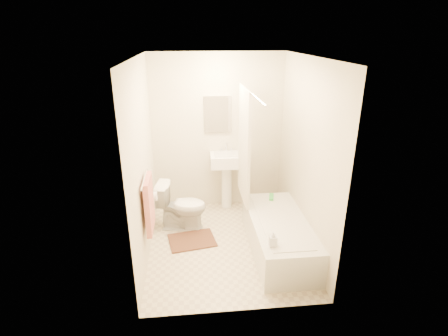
{
  "coord_description": "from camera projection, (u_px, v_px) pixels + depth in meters",
  "views": [
    {
      "loc": [
        -0.44,
        -3.96,
        2.66
      ],
      "look_at": [
        0.0,
        0.25,
        1.0
      ],
      "focal_mm": 28.0,
      "sensor_mm": 36.0,
      "label": 1
    }
  ],
  "objects": [
    {
      "name": "curtain_rod",
      "position": [
        251.0,
        92.0,
        4.07
      ],
      "size": [
        0.03,
        1.7,
        0.03
      ],
      "primitive_type": "cylinder",
      "rotation": [
        1.57,
        0.0,
        0.0
      ],
      "color": "silver",
      "rests_on": "wall_back"
    },
    {
      "name": "wall_back",
      "position": [
        218.0,
        133.0,
        5.35
      ],
      "size": [
        2.0,
        0.02,
        2.4
      ],
      "primitive_type": "cube",
      "color": "beige",
      "rests_on": "ground"
    },
    {
      "name": "sink",
      "position": [
        227.0,
        179.0,
        5.49
      ],
      "size": [
        0.52,
        0.42,
        1.0
      ],
      "primitive_type": null,
      "rotation": [
        0.0,
        0.0,
        -0.03
      ],
      "color": "white",
      "rests_on": "floor"
    },
    {
      "name": "floor",
      "position": [
        226.0,
        244.0,
        4.68
      ],
      "size": [
        2.4,
        2.4,
        0.0
      ],
      "primitive_type": "plane",
      "color": "beige",
      "rests_on": "ground"
    },
    {
      "name": "shower_curtain",
      "position": [
        244.0,
        145.0,
        4.72
      ],
      "size": [
        0.04,
        0.8,
        1.55
      ],
      "primitive_type": "cube",
      "color": "silver",
      "rests_on": "curtain_rod"
    },
    {
      "name": "wall_right",
      "position": [
        306.0,
        157.0,
        4.33
      ],
      "size": [
        0.02,
        2.4,
        2.4
      ],
      "primitive_type": "cube",
      "color": "beige",
      "rests_on": "ground"
    },
    {
      "name": "toilet_paper",
      "position": [
        153.0,
        196.0,
        4.44
      ],
      "size": [
        0.11,
        0.12,
        0.12
      ],
      "primitive_type": "cylinder",
      "rotation": [
        0.0,
        1.57,
        0.0
      ],
      "color": "white",
      "rests_on": "wall_left"
    },
    {
      "name": "towel_bar",
      "position": [
        144.0,
        179.0,
        3.95
      ],
      "size": [
        0.02,
        0.6,
        0.02
      ],
      "primitive_type": "cylinder",
      "rotation": [
        1.57,
        0.0,
        0.0
      ],
      "color": "silver",
      "rests_on": "wall_left"
    },
    {
      "name": "towel",
      "position": [
        149.0,
        204.0,
        4.07
      ],
      "size": [
        0.06,
        0.45,
        0.66
      ],
      "primitive_type": "cube",
      "color": "#CC7266",
      "rests_on": "towel_bar"
    },
    {
      "name": "bathtub",
      "position": [
        278.0,
        235.0,
        4.47
      ],
      "size": [
        0.69,
        1.58,
        0.44
      ],
      "primitive_type": null,
      "color": "silver",
      "rests_on": "floor"
    },
    {
      "name": "mirror",
      "position": [
        218.0,
        114.0,
        5.22
      ],
      "size": [
        0.4,
        0.03,
        0.55
      ],
      "primitive_type": "cube",
      "color": "white",
      "rests_on": "wall_back"
    },
    {
      "name": "ceiling",
      "position": [
        226.0,
        57.0,
        3.8
      ],
      "size": [
        2.4,
        2.4,
        0.0
      ],
      "primitive_type": "plane",
      "color": "white",
      "rests_on": "ground"
    },
    {
      "name": "soap_bottle",
      "position": [
        273.0,
        239.0,
        3.83
      ],
      "size": [
        0.09,
        0.09,
        0.18
      ],
      "primitive_type": "imported",
      "rotation": [
        0.0,
        0.0,
        -0.04
      ],
      "color": "silver",
      "rests_on": "bathtub"
    },
    {
      "name": "bath_mat",
      "position": [
        192.0,
        240.0,
        4.75
      ],
      "size": [
        0.68,
        0.56,
        0.02
      ],
      "primitive_type": "cube",
      "rotation": [
        0.0,
        0.0,
        0.18
      ],
      "color": "#52291E",
      "rests_on": "floor"
    },
    {
      "name": "toilet",
      "position": [
        182.0,
        206.0,
        4.96
      ],
      "size": [
        0.75,
        0.5,
        0.68
      ],
      "primitive_type": "imported",
      "rotation": [
        0.0,
        0.0,
        1.4
      ],
      "color": "white",
      "rests_on": "floor"
    },
    {
      "name": "wall_left",
      "position": [
        143.0,
        163.0,
        4.14
      ],
      "size": [
        0.02,
        2.4,
        2.4
      ],
      "primitive_type": "cube",
      "color": "beige",
      "rests_on": "ground"
    },
    {
      "name": "scrub_brush",
      "position": [
        271.0,
        197.0,
        4.95
      ],
      "size": [
        0.11,
        0.21,
        0.04
      ],
      "primitive_type": "cube",
      "rotation": [
        0.0,
        0.0,
        -0.25
      ],
      "color": "green",
      "rests_on": "bathtub"
    }
  ]
}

